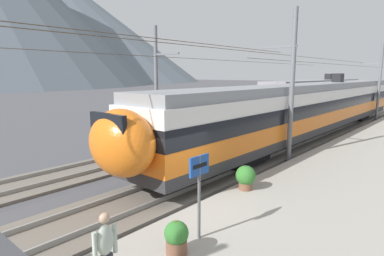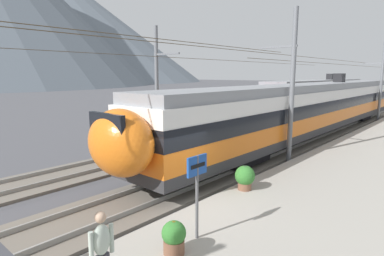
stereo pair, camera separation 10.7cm
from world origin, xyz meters
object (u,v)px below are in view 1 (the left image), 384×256
Objects in this scene: catenary_mast_mid at (290,84)px; passenger_walking at (105,249)px; potted_plant_by_shelter at (176,236)px; catenary_mast_east at (378,80)px; train_far_track at (315,95)px; train_near_platform at (311,107)px; catenary_mast_far_side at (158,84)px; potted_plant_platform_edge at (246,176)px; platform_sign at (199,178)px.

catenary_mast_mid is 12.63m from passenger_walking.
catenary_mast_mid is 10.95m from potted_plant_by_shelter.
passenger_walking is (-31.76, -2.00, -2.69)m from catenary_mast_east.
potted_plant_by_shelter is at bearing -164.98° from train_far_track.
catenary_mast_far_side is (-8.61, 6.44, 1.65)m from train_near_platform.
catenary_mast_far_side reaches higher than potted_plant_platform_edge.
catenary_mast_far_side is at bearing 51.71° from platform_sign.
potted_plant_by_shelter is (-10.26, -2.02, -3.27)m from catenary_mast_mid.
train_far_track is 6.65m from catenary_mast_east.
passenger_walking is at bearing -170.66° from catenary_mast_mid.
catenary_mast_mid reaches higher than train_near_platform.
passenger_walking is (-2.83, -0.07, -0.67)m from platform_sign.
potted_plant_by_shelter is (-31.05, -8.33, -1.48)m from train_far_track.
catenary_mast_mid is 9.76m from platform_sign.
passenger_walking is 1.88× the size of potted_plant_platform_edge.
catenary_mast_mid is 6.43m from potted_plant_platform_edge.
train_far_track is at bearing 15.45° from potted_plant_platform_edge.
platform_sign reaches higher than passenger_walking.
catenary_mast_east reaches higher than catenary_mast_far_side.
train_near_platform is at bearing 11.27° from potted_plant_platform_edge.
catenary_mast_far_side is (-22.29, 1.68, 1.67)m from train_far_track.
train_far_track is 22.41m from catenary_mast_far_side.
passenger_walking is (-19.28, -3.56, -0.99)m from train_near_platform.
catenary_mast_east is at bearing 3.60° from passenger_walking.
potted_plant_platform_edge is (-26.29, -7.27, -1.42)m from train_far_track.
passenger_walking is at bearing -169.54° from train_near_platform.
train_near_platform is at bearing -160.83° from train_far_track.
potted_plant_platform_edge is at bearing -114.09° from catenary_mast_far_side.
catenary_mast_far_side is at bearing 175.68° from train_far_track.
catenary_mast_far_side is at bearing 48.81° from potted_plant_by_shelter.
potted_plant_platform_edge is (-5.50, -0.95, -3.21)m from catenary_mast_mid.
train_near_platform is 17.80m from potted_plant_by_shelter.
potted_plant_by_shelter is (-17.38, -3.58, -1.49)m from train_near_platform.
catenary_mast_east is at bearing 3.87° from potted_plant_by_shelter.
catenary_mast_east is 29.07m from platform_sign.
catenary_mast_far_side is at bearing 143.21° from train_near_platform.
train_near_platform is at bearing -36.79° from catenary_mast_far_side.
platform_sign is at bearing -168.30° from catenary_mast_mid.
train_near_platform reaches higher than potted_plant_by_shelter.
catenary_mast_east is at bearing -20.76° from catenary_mast_far_side.
catenary_mast_mid is 46.90× the size of potted_plant_platform_edge.
train_near_platform is at bearing 10.46° from passenger_walking.
catenary_mast_mid reaches higher than catenary_mast_far_side.
platform_sign is 2.43× the size of potted_plant_platform_edge.
catenary_mast_east is 31.94m from passenger_walking.
potted_plant_by_shelter is at bearing -174.84° from platform_sign.
catenary_mast_far_side is 25.00× the size of passenger_walking.
catenary_mast_east is at bearing 0.00° from catenary_mast_mid.
platform_sign reaches higher than potted_plant_platform_edge.
potted_plant_by_shelter is (-0.93, -0.08, -1.17)m from platform_sign.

